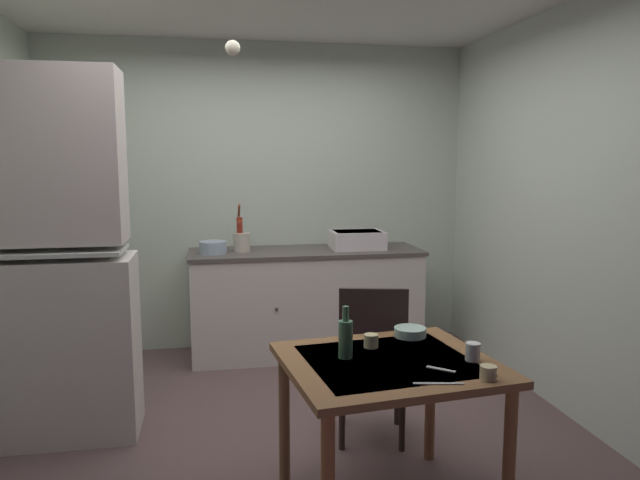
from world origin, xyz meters
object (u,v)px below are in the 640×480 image
mixing_bowl_counter (213,247)px  serving_bowl_wide (410,332)px  glass_bottle (346,337)px  hand_pump (240,231)px  dining_table (389,381)px  hutch_cabinet (53,270)px  sink_basin (357,239)px  mug_dark (371,341)px  chair_far_side (372,361)px

mixing_bowl_counter → serving_bowl_wide: bearing=-62.6°
serving_bowl_wide → glass_bottle: size_ratio=0.68×
hand_pump → glass_bottle: size_ratio=1.59×
dining_table → serving_bowl_wide: size_ratio=6.19×
hand_pump → dining_table: bearing=-76.6°
hand_pump → dining_table: 2.45m
hutch_cabinet → hand_pump: size_ratio=5.53×
hutch_cabinet → sink_basin: (2.12, 1.23, -0.04)m
hutch_cabinet → glass_bottle: bearing=-33.7°
hand_pump → mug_dark: (0.53, -2.15, -0.29)m
mixing_bowl_counter → glass_bottle: 2.26m
hand_pump → dining_table: size_ratio=0.38×
sink_basin → serving_bowl_wide: bearing=-96.0°
mug_dark → serving_bowl_wide: bearing=29.0°
sink_basin → serving_bowl_wide: (-0.21, -1.97, -0.21)m
mixing_bowl_counter → chair_far_side: bearing=-61.2°
mug_dark → dining_table: bearing=-80.4°
chair_far_side → glass_bottle: size_ratio=3.85×
sink_basin → hand_pump: (-0.98, 0.05, 0.09)m
dining_table → glass_bottle: glass_bottle is taller
serving_bowl_wide → mixing_bowl_counter: bearing=117.4°
mixing_bowl_counter → chair_far_side: mixing_bowl_counter is taller
mixing_bowl_counter → serving_bowl_wide: mixing_bowl_counter is taller
chair_far_side → sink_basin: bearing=79.1°
mixing_bowl_counter → glass_bottle: (0.59, -2.18, -0.11)m
sink_basin → chair_far_side: size_ratio=0.47×
sink_basin → glass_bottle: bearing=-105.3°
serving_bowl_wide → mug_dark: mug_dark is taller
sink_basin → mug_dark: bearing=-102.2°
hand_pump → chair_far_side: hand_pump is taller
hutch_cabinet → mixing_bowl_counter: hutch_cabinet is taller
mug_dark → glass_bottle: 0.21m
dining_table → serving_bowl_wide: serving_bowl_wide is taller
hutch_cabinet → sink_basin: size_ratio=4.90×
mixing_bowl_counter → serving_bowl_wide: 2.17m
hand_pump → serving_bowl_wide: 2.18m
chair_far_side → dining_table: bearing=-99.0°
mixing_bowl_counter → chair_far_side: (0.88, -1.60, -0.44)m
serving_bowl_wide → sink_basin: bearing=84.0°
hutch_cabinet → glass_bottle: hutch_cabinet is taller
chair_far_side → mug_dark: (-0.14, -0.46, 0.27)m
dining_table → chair_far_side: (0.10, 0.65, -0.13)m
chair_far_side → serving_bowl_wide: size_ratio=5.66×
hutch_cabinet → dining_table: hutch_cabinet is taller
glass_bottle → hand_pump: bearing=99.2°
hutch_cabinet → mixing_bowl_counter: size_ratio=9.79×
hutch_cabinet → dining_table: size_ratio=2.09×
hand_pump → mug_dark: bearing=-76.3°
mug_dark → glass_bottle: bearing=-141.9°
hand_pump → mug_dark: size_ratio=5.52×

